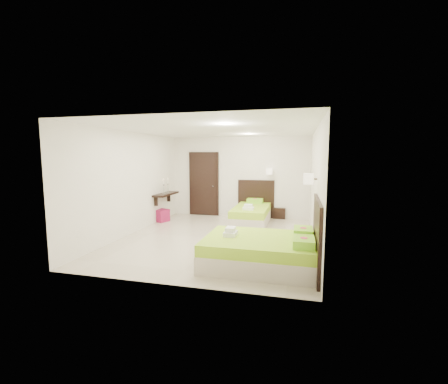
% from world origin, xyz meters
% --- Properties ---
extents(floor, '(5.50, 5.50, 0.00)m').
position_xyz_m(floor, '(0.00, 0.00, 0.00)').
color(floor, beige).
rests_on(floor, ground).
extents(bed_single, '(1.17, 1.95, 1.61)m').
position_xyz_m(bed_single, '(0.56, 1.85, 0.29)').
color(bed_single, beige).
rests_on(bed_single, ground).
extents(bed_double, '(2.01, 1.70, 1.65)m').
position_xyz_m(bed_double, '(1.33, -1.58, 0.30)').
color(bed_double, beige).
rests_on(bed_double, ground).
extents(nightstand, '(0.41, 0.37, 0.34)m').
position_xyz_m(nightstand, '(1.32, 2.79, 0.17)').
color(nightstand, black).
rests_on(nightstand, ground).
extents(ottoman, '(0.49, 0.49, 0.37)m').
position_xyz_m(ottoman, '(-2.15, 1.41, 0.19)').
color(ottoman, maroon).
rests_on(ottoman, ground).
extents(door, '(1.02, 0.15, 2.14)m').
position_xyz_m(door, '(-1.20, 2.70, 1.05)').
color(door, black).
rests_on(door, ground).
extents(console_shelf, '(0.35, 1.20, 0.78)m').
position_xyz_m(console_shelf, '(-2.08, 1.60, 0.82)').
color(console_shelf, black).
rests_on(console_shelf, ground).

